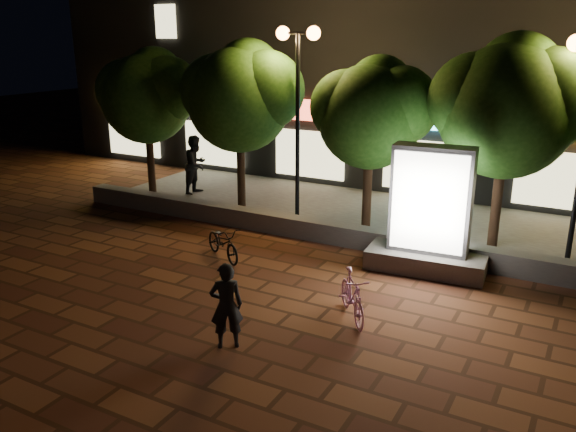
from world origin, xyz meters
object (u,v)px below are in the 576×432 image
Objects in this scene: scooter_pink at (352,296)px; tree_left at (242,93)px; ad_kiosk at (430,221)px; pedestrian at (196,164)px; tree_mid at (373,109)px; scooter_parked at (223,242)px; street_lamp_left at (298,75)px; tree_right at (511,102)px; tree_far_left at (148,93)px; rider at (226,306)px.

tree_left is at bearing 100.18° from scooter_pink.
ad_kiosk is 3.18m from scooter_pink.
pedestrian is at bearing 106.55° from scooter_pink.
pedestrian is (-6.17, 0.53, -2.19)m from tree_mid.
scooter_parked is 0.81× the size of pedestrian.
tree_left is 4.00m from tree_mid.
street_lamp_left reaches higher than tree_mid.
tree_right reaches higher than pedestrian.
street_lamp_left reaches higher than tree_left.
tree_left is at bearing -107.06° from pedestrian.
tree_far_left is 2.68m from pedestrian.
pedestrian is (-6.36, 7.57, 0.27)m from rider.
tree_mid is 0.87× the size of street_lamp_left.
scooter_pink is 0.99× the size of scooter_parked.
rider is (0.19, -7.04, -2.46)m from tree_mid.
scooter_pink is (5.64, -5.10, -2.99)m from tree_left.
scooter_parked is (-5.50, -3.72, -3.16)m from tree_right.
rider is (4.19, -7.04, -2.69)m from tree_left.
rider is 0.99× the size of scooter_parked.
street_lamp_left reaches higher than scooter_pink.
tree_left reaches higher than tree_far_left.
tree_right is (10.80, 0.00, 0.27)m from tree_far_left.
tree_far_left reaches higher than ad_kiosk.
tree_mid is 3.32m from tree_right.
tree_mid is at bearing -0.00° from tree_far_left.
scooter_parked is at bearing -35.04° from tree_far_left.
tree_mid is 6.03m from scooter_pink.
pedestrian is at bearing 176.81° from tree_right.
pedestrian is at bearing 166.36° from tree_left.
tree_far_left is 0.91× the size of tree_right.
tree_far_left is 3.06× the size of rider.
tree_left is 6.91m from ad_kiosk.
tree_far_left is 1.65× the size of ad_kiosk.
tree_mid is 5.15m from scooter_parked.
ad_kiosk is at bearing -39.23° from scooter_parked.
scooter_pink is at bearing -42.12° from tree_left.
tree_far_left is 3.03× the size of scooter_parked.
tree_far_left is 0.89× the size of street_lamp_left.
scooter_pink is 9.65m from pedestrian.
tree_left is (3.50, 0.00, 0.15)m from tree_far_left.
tree_right is at bearing 0.00° from tree_left.
tree_far_left is 10.85m from scooter_pink.
pedestrian is (-3.98, 4.25, 0.63)m from scooter_parked.
tree_right is 3.35× the size of rider.
scooter_pink is (1.64, -5.10, -2.76)m from tree_mid.
tree_far_left reaches higher than pedestrian.
rider is (2.24, -6.78, -3.27)m from street_lamp_left.
street_lamp_left is (1.95, -0.26, 0.58)m from tree_left.
scooter_pink is (9.14, -5.10, -2.84)m from tree_far_left.
tree_right is at bearing 61.16° from ad_kiosk.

